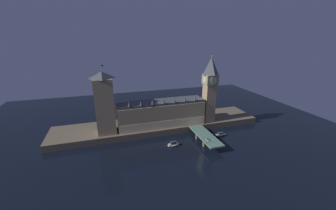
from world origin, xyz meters
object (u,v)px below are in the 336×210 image
(pedestrian_mid_walk, at_px, (213,135))
(boat_downstream, at_px, (220,135))
(clock_tower, at_px, (210,88))
(street_lamp_near, at_px, (207,139))
(boat_upstream, at_px, (173,144))
(pedestrian_far_rail, at_px, (194,130))
(car_northbound_trail, at_px, (208,140))
(victoria_tower, at_px, (105,103))

(pedestrian_mid_walk, distance_m, boat_downstream, 17.96)
(clock_tower, bearing_deg, pedestrian_mid_walk, -110.06)
(pedestrian_mid_walk, bearing_deg, clock_tower, 69.94)
(street_lamp_near, relative_size, boat_upstream, 0.61)
(boat_downstream, bearing_deg, pedestrian_mid_walk, -147.43)
(pedestrian_far_rail, bearing_deg, car_northbound_trail, -82.18)
(boat_upstream, bearing_deg, boat_downstream, 4.97)
(pedestrian_mid_walk, xyz_separation_m, street_lamp_near, (-12.61, -11.69, 3.39))
(car_northbound_trail, distance_m, boat_downstream, 29.05)
(car_northbound_trail, relative_size, street_lamp_near, 0.56)
(pedestrian_far_rail, xyz_separation_m, boat_downstream, (26.29, -5.99, -6.64))
(clock_tower, xyz_separation_m, boat_downstream, (1.29, -26.03, -42.53))
(clock_tower, distance_m, boat_downstream, 49.88)
(boat_downstream, bearing_deg, car_northbound_trail, -145.06)
(clock_tower, xyz_separation_m, pedestrian_mid_walk, (-12.79, -35.02, -35.94))
(car_northbound_trail, bearing_deg, clock_tower, 62.56)
(victoria_tower, height_order, boat_upstream, victoria_tower)
(pedestrian_far_rail, relative_size, boat_downstream, 0.16)
(clock_tower, distance_m, boat_upstream, 72.59)
(street_lamp_near, xyz_separation_m, boat_downstream, (26.69, 20.68, -9.98))
(boat_downstream, bearing_deg, victoria_tower, 165.00)
(pedestrian_mid_walk, height_order, pedestrian_far_rail, pedestrian_far_rail)
(pedestrian_mid_walk, height_order, boat_downstream, pedestrian_mid_walk)
(victoria_tower, xyz_separation_m, boat_upstream, (56.73, -33.56, -34.81))
(clock_tower, distance_m, pedestrian_mid_walk, 51.79)
(pedestrian_far_rail, height_order, boat_upstream, pedestrian_far_rail)
(pedestrian_far_rail, height_order, boat_downstream, pedestrian_far_rail)
(clock_tower, bearing_deg, street_lamp_near, -118.53)
(car_northbound_trail, bearing_deg, pedestrian_far_rail, 97.82)
(boat_upstream, bearing_deg, victoria_tower, 149.39)
(victoria_tower, bearing_deg, street_lamp_near, -31.32)
(pedestrian_mid_walk, relative_size, boat_upstream, 0.15)
(car_northbound_trail, xyz_separation_m, boat_downstream, (23.24, 16.23, -6.35))
(clock_tower, relative_size, boat_downstream, 6.21)
(car_northbound_trail, bearing_deg, victoria_tower, 152.00)
(boat_upstream, bearing_deg, pedestrian_far_rail, 22.41)
(street_lamp_near, bearing_deg, pedestrian_mid_walk, 42.83)
(street_lamp_near, bearing_deg, pedestrian_far_rail, 89.14)
(clock_tower, height_order, victoria_tower, clock_tower)
(car_northbound_trail, height_order, street_lamp_near, street_lamp_near)
(clock_tower, xyz_separation_m, victoria_tower, (-107.15, 3.03, -7.58))
(clock_tower, xyz_separation_m, pedestrian_far_rail, (-24.99, -20.05, -35.88))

